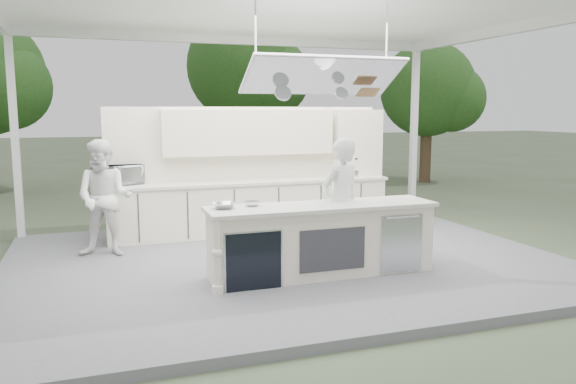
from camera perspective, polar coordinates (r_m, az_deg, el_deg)
name	(u,v)px	position (r m, az deg, el deg)	size (l,w,h in m)	color
ground	(286,266)	(8.44, -0.19, -7.57)	(90.00, 90.00, 0.00)	#47563B
stage_deck	(286,263)	(8.43, -0.19, -7.18)	(8.00, 6.00, 0.12)	slate
tent	(287,9)	(8.23, -0.15, 18.11)	(8.20, 6.20, 3.86)	white
demo_island	(321,240)	(7.53, 3.35, -4.87)	(3.10, 0.79, 0.95)	white
back_counter	(252,207)	(10.08, -3.68, -1.49)	(5.08, 0.72, 0.95)	white
back_wall_unit	(272,151)	(10.29, -1.66, 4.21)	(5.05, 0.48, 2.25)	white
tree_cluster	(177,78)	(17.66, -11.22, 11.32)	(19.55, 9.40, 5.85)	#4D3A26
head_chef	(340,204)	(7.78, 5.35, -1.20)	(0.66, 0.44, 1.82)	silver
sous_chef	(105,198)	(8.86, -18.13, -0.59)	(0.86, 0.67, 1.76)	white
toaster_oven	(123,175)	(9.83, -16.46, 1.70)	(0.60, 0.41, 0.33)	silver
bowl_large	(224,206)	(7.18, -6.53, -1.38)	(0.30, 0.30, 0.07)	silver
bowl_small	(252,204)	(7.34, -3.66, -1.18)	(0.21, 0.21, 0.07)	silver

